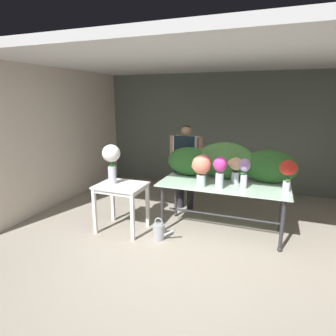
{
  "coord_description": "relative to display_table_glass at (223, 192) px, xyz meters",
  "views": [
    {
      "loc": [
        1.15,
        -2.65,
        2.06
      ],
      "look_at": [
        -0.31,
        1.22,
        1.04
      ],
      "focal_mm": 30.35,
      "sensor_mm": 36.0,
      "label": 1
    }
  ],
  "objects": [
    {
      "name": "vase_fuchsia_tulips",
      "position": [
        -0.33,
        0.04,
        0.4
      ],
      "size": [
        0.22,
        0.22,
        0.43
      ],
      "color": "silver",
      "rests_on": "display_table_glass"
    },
    {
      "name": "watering_can",
      "position": [
        -0.82,
        -0.58,
        -0.54
      ],
      "size": [
        0.35,
        0.18,
        0.34
      ],
      "color": "#999EA3",
      "rests_on": "ground"
    },
    {
      "name": "wall_back",
      "position": [
        -0.47,
        2.42,
        0.65
      ],
      "size": [
        5.7,
        0.12,
        2.62
      ],
      "primitive_type": "cube",
      "color": "slate",
      "rests_on": "ground"
    },
    {
      "name": "side_table_white",
      "position": [
        -1.5,
        -0.49,
        -0.01
      ],
      "size": [
        0.73,
        0.6,
        0.76
      ],
      "color": "white",
      "rests_on": "ground"
    },
    {
      "name": "vase_coral_snapdragons",
      "position": [
        -0.29,
        -0.23,
        0.41
      ],
      "size": [
        0.28,
        0.28,
        0.47
      ],
      "color": "silver",
      "rests_on": "display_table_glass"
    },
    {
      "name": "ground_plane",
      "position": [
        -0.47,
        0.44,
        -0.66
      ],
      "size": [
        8.69,
        8.69,
        0.0
      ],
      "primitive_type": "plane",
      "color": "#9E9384"
    },
    {
      "name": "foliage_backdrop",
      "position": [
        -0.03,
        0.3,
        0.39
      ],
      "size": [
        2.06,
        0.28,
        0.6
      ],
      "color": "#2D6028",
      "rests_on": "display_table_glass"
    },
    {
      "name": "vase_peach_anemones",
      "position": [
        0.16,
        0.13,
        0.37
      ],
      "size": [
        0.24,
        0.21,
        0.4
      ],
      "color": "silver",
      "rests_on": "display_table_glass"
    },
    {
      "name": "display_table_glass",
      "position": [
        0.0,
        0.0,
        0.0
      ],
      "size": [
        1.95,
        0.84,
        0.79
      ],
      "color": "#B2D7BE",
      "rests_on": "ground"
    },
    {
      "name": "vase_lilac_hydrangea",
      "position": [
        0.31,
        -0.09,
        0.38
      ],
      "size": [
        0.16,
        0.16,
        0.44
      ],
      "color": "silver",
      "rests_on": "display_table_glass"
    },
    {
      "name": "wall_left",
      "position": [
        -3.32,
        0.44,
        0.65
      ],
      "size": [
        0.12,
        4.07,
        2.62
      ],
      "primitive_type": "cube",
      "color": "beige",
      "rests_on": "ground"
    },
    {
      "name": "vase_magenta_lilies",
      "position": [
        -0.02,
        -0.23,
        0.4
      ],
      "size": [
        0.2,
        0.19,
        0.47
      ],
      "color": "silver",
      "rests_on": "display_table_glass"
    },
    {
      "name": "ceiling_slab",
      "position": [
        -0.47,
        0.44,
        2.02
      ],
      "size": [
        5.82,
        4.07,
        0.12
      ],
      "primitive_type": "cube",
      "color": "silver",
      "rests_on": "wall_back"
    },
    {
      "name": "vase_scarlet_ranunculus",
      "position": [
        0.89,
        -0.03,
        0.42
      ],
      "size": [
        0.24,
        0.24,
        0.45
      ],
      "color": "silver",
      "rests_on": "display_table_glass"
    },
    {
      "name": "florist",
      "position": [
        -0.83,
        0.76,
        0.32
      ],
      "size": [
        0.63,
        0.24,
        1.59
      ],
      "color": "#232328",
      "rests_on": "ground"
    },
    {
      "name": "vase_white_roses_tall",
      "position": [
        -1.65,
        -0.49,
        0.5
      ],
      "size": [
        0.28,
        0.28,
        0.62
      ],
      "color": "silver",
      "rests_on": "side_table_white"
    }
  ]
}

